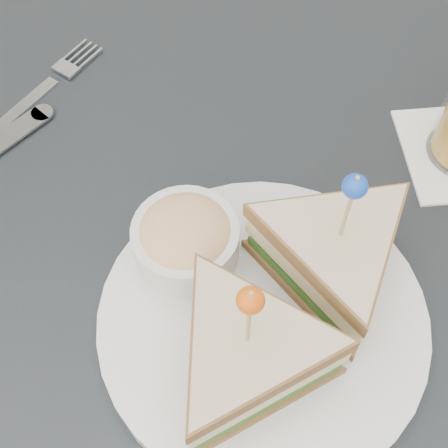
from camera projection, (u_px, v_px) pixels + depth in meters
The scene contains 4 objects.
ground_plane at pixel (218, 447), 1.20m from camera, with size 3.50×3.50×0.00m, color #3F3833.
table at pixel (213, 298), 0.63m from camera, with size 0.80×0.80×0.75m.
plate_meal at pixel (274, 301), 0.49m from camera, with size 0.31×0.30×0.16m.
cutlery_fork at pixel (42, 90), 0.67m from camera, with size 0.11×0.17×0.01m.
Camera 1 is at (0.04, -0.27, 1.24)m, focal length 50.00 mm.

